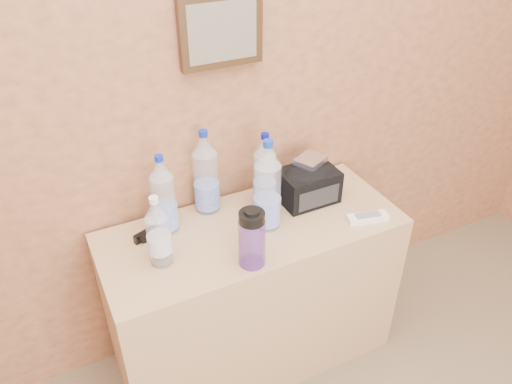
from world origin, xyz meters
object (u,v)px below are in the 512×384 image
ac_remote (368,218)px  sunglasses (150,232)px  dresser (253,295)px  foil_packet (310,160)px  pet_large_b (206,176)px  nalgene_bottle (252,238)px  pet_large_c (265,175)px  toiletry_bag (308,184)px  pet_large_a (164,198)px  pet_large_d (267,190)px  pet_small (159,235)px

ac_remote → sunglasses: bearing=174.4°
dresser → foil_packet: foil_packet is taller
pet_large_b → nalgene_bottle: 0.37m
pet_large_c → dresser: bearing=-133.3°
foil_packet → dresser: bearing=-162.7°
foil_packet → toiletry_bag: bearing=-128.2°
toiletry_bag → pet_large_c: bearing=164.4°
dresser → sunglasses: 0.54m
pet_large_a → sunglasses: size_ratio=2.33×
nalgene_bottle → foil_packet: nalgene_bottle is taller
pet_large_c → ac_remote: pet_large_c is taller
pet_large_b → pet_large_d: pet_large_d is taller
pet_large_d → foil_packet: 0.27m
dresser → pet_large_d: size_ratio=3.18×
ac_remote → pet_large_a: bearing=171.8°
dresser → nalgene_bottle: bearing=-116.6°
pet_large_c → pet_large_d: (-0.05, -0.13, 0.02)m
pet_large_a → nalgene_bottle: size_ratio=1.42×
pet_large_c → pet_small: size_ratio=1.18×
pet_large_b → pet_large_d: size_ratio=0.96×
nalgene_bottle → toiletry_bag: bearing=33.4°
pet_large_b → pet_large_d: (0.16, -0.20, 0.01)m
pet_small → ac_remote: pet_small is taller
pet_large_c → pet_large_b: bearing=161.4°
dresser → foil_packet: 0.61m
pet_large_c → ac_remote: (0.31, -0.27, -0.13)m
pet_large_b → sunglasses: (-0.26, -0.06, -0.14)m
dresser → toiletry_bag: bearing=13.6°
pet_large_b → toiletry_bag: bearing=-17.2°
pet_large_a → pet_large_b: size_ratio=0.92×
pet_large_a → sunglasses: (-0.07, -0.01, -0.12)m
ac_remote → pet_large_c: bearing=152.8°
pet_large_a → toiletry_bag: size_ratio=1.41×
sunglasses → foil_packet: 0.68m
pet_large_c → nalgene_bottle: (-0.20, -0.29, -0.03)m
pet_large_d → pet_small: pet_large_d is taller
pet_large_b → pet_small: pet_large_b is taller
dresser → ac_remote: ac_remote is taller
dresser → foil_packet: (0.30, 0.09, 0.53)m
pet_large_d → pet_small: (-0.42, -0.02, -0.04)m
dresser → pet_large_d: (0.06, -0.01, 0.52)m
nalgene_bottle → pet_large_b: bearing=92.8°
dresser → pet_large_c: pet_large_c is taller
pet_small → sunglasses: size_ratio=1.98×
foil_packet → pet_small: bearing=-169.2°
sunglasses → pet_large_c: bearing=-22.2°
pet_large_a → pet_large_b: pet_large_b is taller
nalgene_bottle → ac_remote: bearing=2.4°
dresser → nalgene_bottle: nalgene_bottle is taller
sunglasses → ac_remote: (0.78, -0.28, -0.01)m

